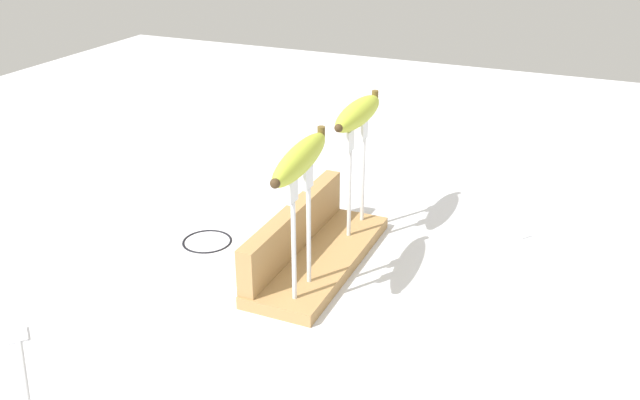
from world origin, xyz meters
TOP-DOWN VIEW (x-y plane):
  - ground_plane at (0.00, 0.00)m, footprint 3.00×3.00m
  - wooden_board at (0.00, 0.00)m, footprint 0.36×0.12m
  - board_backstop at (0.00, 0.05)m, footprint 0.35×0.03m
  - fork_stand_left at (-0.12, -0.02)m, footprint 0.08×0.01m
  - fork_stand_right at (0.12, -0.02)m, footprint 0.09×0.01m
  - banana_raised_left at (-0.12, -0.02)m, footprint 0.20×0.05m
  - banana_raised_right at (0.12, -0.02)m, footprint 0.18×0.04m
  - fork_fallen_near at (0.28, -0.26)m, footprint 0.12×0.15m
  - fork_fallen_far at (-0.40, 0.28)m, footprint 0.14×0.16m
  - wire_coil at (-0.01, 0.22)m, footprint 0.09×0.09m

SIDE VIEW (x-z plane):
  - ground_plane at x=0.00m, z-range 0.00..0.00m
  - wire_coil at x=-0.01m, z-range 0.00..0.00m
  - fork_fallen_far at x=-0.40m, z-range 0.00..0.01m
  - fork_fallen_near at x=0.28m, z-range 0.00..0.01m
  - wooden_board at x=0.00m, z-range 0.00..0.02m
  - board_backstop at x=0.00m, z-range 0.02..0.10m
  - fork_stand_right at x=0.12m, z-range 0.04..0.24m
  - fork_stand_left at x=-0.12m, z-range 0.04..0.24m
  - banana_raised_right at x=0.12m, z-range 0.22..0.26m
  - banana_raised_left at x=-0.12m, z-range 0.22..0.26m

